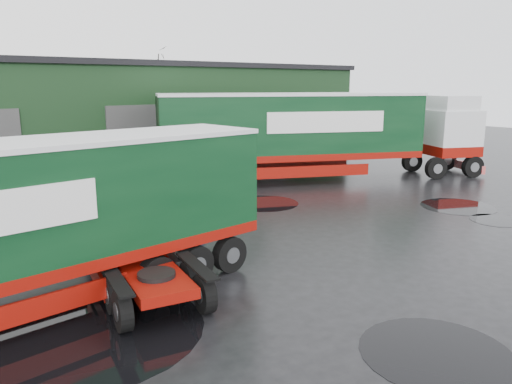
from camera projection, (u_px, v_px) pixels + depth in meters
ground at (293, 259)px, 14.83m from camera, size 100.00×100.00×0.00m
warehouse at (100, 115)px, 30.76m from camera, size 32.40×12.40×6.30m
hero_tractor at (139, 222)px, 12.30m from camera, size 3.40×6.03×3.53m
trailer_left at (3, 234)px, 10.63m from camera, size 12.86×3.62×3.94m
lorry_right at (291, 137)px, 26.07m from camera, size 17.38×10.21×4.66m
wash_bucket at (198, 238)px, 16.25m from camera, size 0.44×0.44×0.33m
tree_back_b at (146, 99)px, 43.14m from camera, size 4.40×4.40×7.50m
puddle_0 at (437, 353)px, 9.64m from camera, size 2.97×2.97×0.01m
puddle_1 at (263, 203)px, 21.67m from camera, size 3.05×3.05×0.01m
puddle_2 at (89, 330)px, 10.55m from camera, size 4.86×4.86×0.01m
puddle_3 at (497, 220)px, 18.96m from camera, size 1.95×1.95×0.01m
puddle_4 at (458, 206)px, 21.10m from camera, size 3.08×3.08×0.01m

